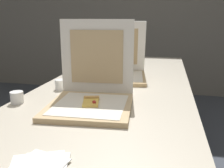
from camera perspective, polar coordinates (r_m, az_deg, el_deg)
The scene contains 9 objects.
wall_back at distance 3.73m, azimuth 8.90°, elevation 17.87°, with size 10.00×0.10×2.60m, color gray.
table at distance 1.43m, azimuth 0.79°, elevation -2.21°, with size 0.86×2.35×0.73m.
pizza_box_front at distance 1.09m, azimuth -4.86°, elevation -2.39°, with size 0.39×0.40×0.38m.
pizza_box_middle at distance 1.59m, azimuth 1.36°, elevation 3.25°, with size 0.41×0.41×0.37m.
cup_white_mid at distance 1.56m, azimuth -9.86°, elevation 1.83°, with size 0.06×0.06×0.06m, color white.
cup_white_far at distance 1.84m, azimuth -4.08°, elevation 4.00°, with size 0.06×0.06×0.06m, color white.
cup_white_near_center at distance 1.38m, azimuth -12.12°, elevation -0.11°, with size 0.06×0.06×0.06m, color white.
cup_white_near_left at distance 1.21m, azimuth -21.54°, elevation -2.97°, with size 0.06×0.06×0.06m, color white.
napkin_pile at distance 0.70m, azimuth -16.80°, elevation -18.16°, with size 0.19×0.19×0.01m.
Camera 1 is at (0.28, -0.69, 1.11)m, focal length 38.68 mm.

